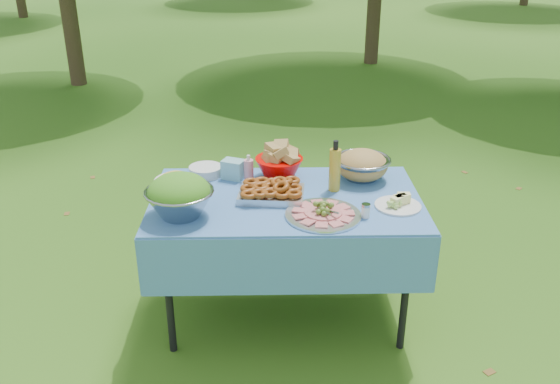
% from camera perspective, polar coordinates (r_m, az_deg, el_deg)
% --- Properties ---
extents(ground, '(80.00, 80.00, 0.00)m').
position_cam_1_polar(ground, '(3.61, 0.53, -11.56)').
color(ground, '#0E3409').
rests_on(ground, ground).
extents(picnic_table, '(1.46, 0.86, 0.76)m').
position_cam_1_polar(picnic_table, '(3.39, 0.55, -6.37)').
color(picnic_table, '#7EAFF2').
rests_on(picnic_table, ground).
extents(salad_bowl, '(0.41, 0.41, 0.23)m').
position_cam_1_polar(salad_bowl, '(3.01, -9.66, -0.36)').
color(salad_bowl, '#93979B').
rests_on(salad_bowl, picnic_table).
extents(pasta_bowl_white, '(0.28, 0.28, 0.13)m').
position_cam_1_polar(pasta_bowl_white, '(3.28, -10.01, 0.83)').
color(pasta_bowl_white, silver).
rests_on(pasta_bowl_white, picnic_table).
extents(plate_stack, '(0.23, 0.23, 0.06)m').
position_cam_1_polar(plate_stack, '(3.52, -7.17, 2.04)').
color(plate_stack, silver).
rests_on(plate_stack, picnic_table).
extents(wipes_box, '(0.15, 0.13, 0.11)m').
position_cam_1_polar(wipes_box, '(3.45, -4.51, 2.20)').
color(wipes_box, '#7EBDC6').
rests_on(wipes_box, picnic_table).
extents(sanitizer_bottle, '(0.07, 0.07, 0.16)m').
position_cam_1_polar(sanitizer_bottle, '(3.40, -3.03, 2.32)').
color(sanitizer_bottle, pink).
rests_on(sanitizer_bottle, picnic_table).
extents(bread_bowl, '(0.33, 0.33, 0.18)m').
position_cam_1_polar(bread_bowl, '(3.44, -0.09, 2.84)').
color(bread_bowl, '#DB0400').
rests_on(bread_bowl, picnic_table).
extents(pasta_bowl_steel, '(0.41, 0.41, 0.17)m').
position_cam_1_polar(pasta_bowl_steel, '(3.46, 7.90, 2.64)').
color(pasta_bowl_steel, '#93979B').
rests_on(pasta_bowl_steel, picnic_table).
extents(fried_tray, '(0.37, 0.28, 0.08)m').
position_cam_1_polar(fried_tray, '(3.20, -0.84, 0.10)').
color(fried_tray, silver).
rests_on(fried_tray, picnic_table).
extents(charcuterie_platter, '(0.49, 0.49, 0.09)m').
position_cam_1_polar(charcuterie_platter, '(3.00, 4.19, -1.58)').
color(charcuterie_platter, silver).
rests_on(charcuterie_platter, picnic_table).
extents(oil_bottle, '(0.07, 0.07, 0.29)m').
position_cam_1_polar(oil_bottle, '(3.26, 5.31, 2.53)').
color(oil_bottle, gold).
rests_on(oil_bottle, picnic_table).
extents(cheese_plate, '(0.27, 0.27, 0.07)m').
position_cam_1_polar(cheese_plate, '(3.16, 11.31, -0.85)').
color(cheese_plate, silver).
rests_on(cheese_plate, picnic_table).
extents(shaker, '(0.05, 0.05, 0.07)m').
position_cam_1_polar(shaker, '(3.02, 8.25, -1.78)').
color(shaker, white).
rests_on(shaker, picnic_table).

